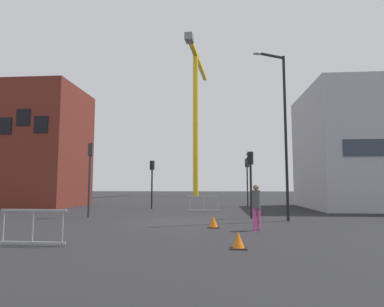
# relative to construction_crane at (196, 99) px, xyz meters

# --- Properties ---
(ground) EXTENTS (160.00, 160.00, 0.00)m
(ground) POSITION_rel_construction_crane_xyz_m (1.78, -37.25, -16.67)
(ground) COLOR black
(brick_building) EXTENTS (7.24, 6.90, 10.24)m
(brick_building) POSITION_rel_construction_crane_xyz_m (-12.08, -26.94, -11.55)
(brick_building) COLOR maroon
(brick_building) RESTS_ON ground
(construction_crane) EXTENTS (2.80, 20.05, 24.92)m
(construction_crane) POSITION_rel_construction_crane_xyz_m (0.00, 0.00, 0.00)
(construction_crane) COLOR yellow
(construction_crane) RESTS_ON ground
(streetlamp_tall) EXTENTS (1.76, 0.96, 8.59)m
(streetlamp_tall) POSITION_rel_construction_crane_xyz_m (6.81, -36.84, -11.68)
(streetlamp_tall) COLOR black
(streetlamp_tall) RESTS_ON ground
(traffic_light_corner) EXTENTS (0.39, 0.32, 3.64)m
(traffic_light_corner) POSITION_rel_construction_crane_xyz_m (5.28, -35.61, -14.20)
(traffic_light_corner) COLOR black
(traffic_light_corner) RESTS_ON ground
(traffic_light_far) EXTENTS (0.35, 0.39, 4.00)m
(traffic_light_far) POSITION_rel_construction_crane_xyz_m (5.95, -26.55, -13.98)
(traffic_light_far) COLOR #2D2D30
(traffic_light_far) RESTS_ON ground
(traffic_light_near) EXTENTS (0.39, 0.34, 3.69)m
(traffic_light_near) POSITION_rel_construction_crane_xyz_m (-1.57, -28.99, -14.17)
(traffic_light_near) COLOR black
(traffic_light_near) RESTS_ON ground
(traffic_light_island) EXTENTS (0.32, 0.39, 4.19)m
(traffic_light_island) POSITION_rel_construction_crane_xyz_m (-3.78, -35.70, -13.87)
(traffic_light_island) COLOR #2D2D30
(traffic_light_island) RESTS_ON ground
(pedestrian_walking) EXTENTS (0.34, 0.34, 1.83)m
(pedestrian_walking) POSITION_rel_construction_crane_xyz_m (4.99, -40.24, -15.59)
(pedestrian_walking) COLOR #D14C8C
(pedestrian_walking) RESTS_ON ground
(safety_barrier_right_run) EXTENTS (2.07, 0.11, 1.08)m
(safety_barrier_right_run) POSITION_rel_construction_crane_xyz_m (-2.07, -44.01, -16.10)
(safety_barrier_right_run) COLOR #9EA0A5
(safety_barrier_right_run) RESTS_ON ground
(safety_barrier_left_run) EXTENTS (2.26, 0.15, 1.08)m
(safety_barrier_left_run) POSITION_rel_construction_crane_xyz_m (2.52, -31.16, -16.10)
(safety_barrier_left_run) COLOR #9EA0A5
(safety_barrier_left_run) RESTS_ON ground
(traffic_cone_on_verge) EXTENTS (0.47, 0.47, 0.48)m
(traffic_cone_on_verge) POSITION_rel_construction_crane_xyz_m (4.02, -43.94, -16.45)
(traffic_cone_on_verge) COLOR black
(traffic_cone_on_verge) RESTS_ON ground
(traffic_cone_striped) EXTENTS (0.51, 0.51, 0.52)m
(traffic_cone_striped) POSITION_rel_construction_crane_xyz_m (3.27, -39.50, -16.43)
(traffic_cone_striped) COLOR black
(traffic_cone_striped) RESTS_ON ground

